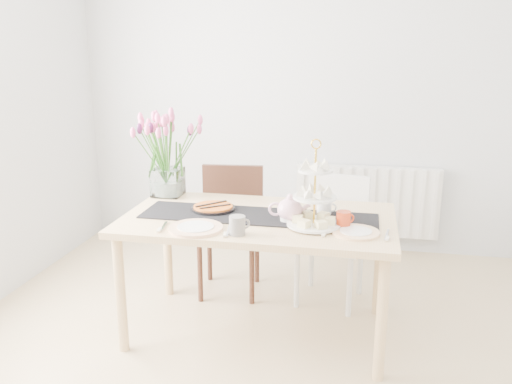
% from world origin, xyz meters
% --- Properties ---
extents(room_shell, '(4.50, 4.50, 4.50)m').
position_xyz_m(room_shell, '(0.00, 0.00, 1.30)').
color(room_shell, tan).
rests_on(room_shell, ground).
extents(radiator, '(1.20, 0.08, 0.60)m').
position_xyz_m(radiator, '(0.50, 2.19, 0.45)').
color(radiator, white).
rests_on(radiator, room_shell).
extents(dining_table, '(1.60, 0.90, 0.75)m').
position_xyz_m(dining_table, '(-0.14, 0.66, 0.67)').
color(dining_table, tan).
rests_on(dining_table, ground).
extents(chair_brown, '(0.48, 0.48, 0.89)m').
position_xyz_m(chair_brown, '(-0.46, 1.26, 0.52)').
color(chair_brown, '#341912').
rests_on(chair_brown, ground).
extents(chair_white, '(0.50, 0.50, 0.86)m').
position_xyz_m(chair_white, '(0.28, 1.25, 0.50)').
color(chair_white, white).
rests_on(chair_white, ground).
extents(table_runner, '(1.40, 0.35, 0.01)m').
position_xyz_m(table_runner, '(-0.14, 0.66, 0.75)').
color(table_runner, black).
rests_on(table_runner, dining_table).
extents(tulip_vase, '(0.68, 0.68, 0.58)m').
position_xyz_m(tulip_vase, '(-0.83, 1.00, 1.13)').
color(tulip_vase, silver).
rests_on(tulip_vase, dining_table).
extents(cake_stand, '(0.30, 0.30, 0.45)m').
position_xyz_m(cake_stand, '(0.20, 0.55, 0.88)').
color(cake_stand, gold).
rests_on(cake_stand, dining_table).
extents(teapot, '(0.25, 0.22, 0.15)m').
position_xyz_m(teapot, '(0.05, 0.61, 0.82)').
color(teapot, silver).
rests_on(teapot, dining_table).
extents(cream_jug, '(0.09, 0.09, 0.09)m').
position_xyz_m(cream_jug, '(0.24, 0.78, 0.79)').
color(cream_jug, white).
rests_on(cream_jug, dining_table).
extents(tart_tin, '(0.27, 0.27, 0.03)m').
position_xyz_m(tart_tin, '(-0.44, 0.73, 0.77)').
color(tart_tin, black).
rests_on(tart_tin, dining_table).
extents(mug_grey, '(0.12, 0.12, 0.10)m').
position_xyz_m(mug_grey, '(-0.19, 0.33, 0.80)').
color(mug_grey, slate).
rests_on(mug_grey, dining_table).
extents(mug_white, '(0.11, 0.11, 0.11)m').
position_xyz_m(mug_white, '(0.05, 0.61, 0.80)').
color(mug_white, silver).
rests_on(mug_white, dining_table).
extents(mug_orange, '(0.11, 0.11, 0.09)m').
position_xyz_m(mug_orange, '(0.36, 0.56, 0.80)').
color(mug_orange, red).
rests_on(mug_orange, dining_table).
extents(plate_left, '(0.35, 0.35, 0.02)m').
position_xyz_m(plate_left, '(-0.44, 0.37, 0.76)').
color(plate_left, white).
rests_on(plate_left, dining_table).
extents(plate_right, '(0.29, 0.29, 0.01)m').
position_xyz_m(plate_right, '(0.43, 0.48, 0.76)').
color(plate_right, white).
rests_on(plate_right, dining_table).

